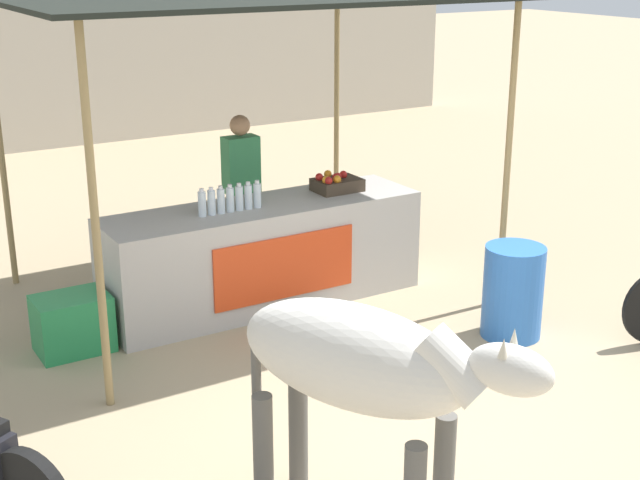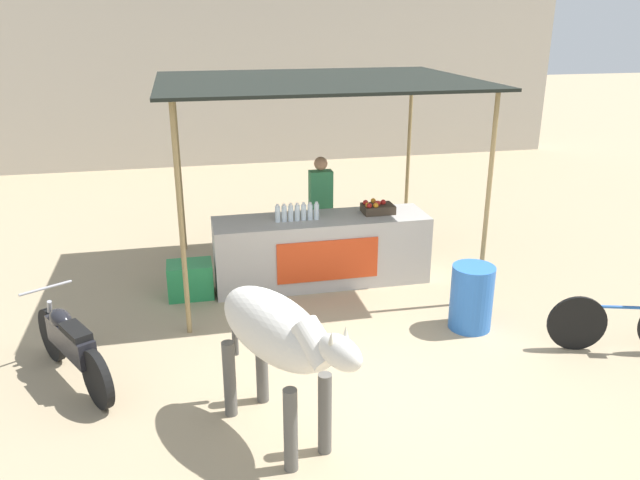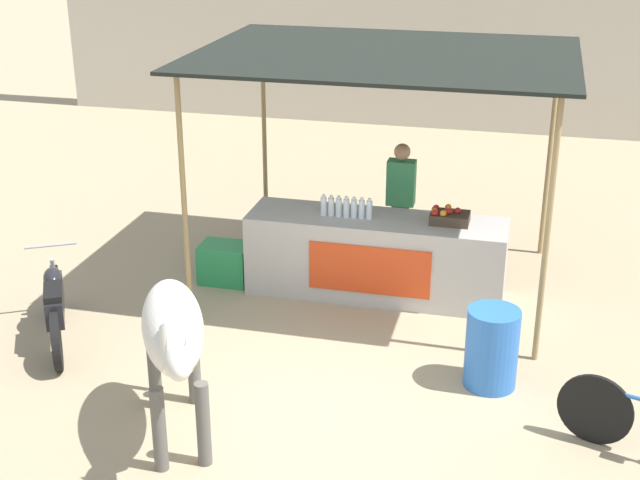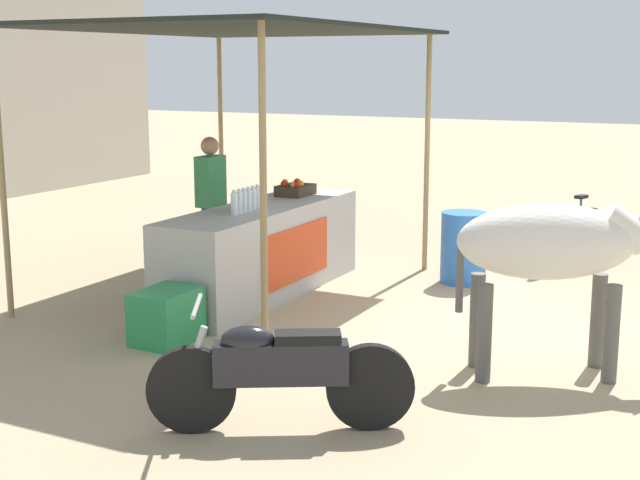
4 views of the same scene
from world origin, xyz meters
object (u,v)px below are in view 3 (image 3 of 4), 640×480
vendor_behind_counter (400,207)px  cow (173,334)px  stall_counter (376,256)px  fruit_crate (449,217)px  water_barrel (492,348)px  cooler_box (225,263)px  motorcycle_parked (55,303)px

vendor_behind_counter → cow: (-1.28, -4.07, 0.18)m
stall_counter → cow: (-1.13, -3.31, 0.55)m
stall_counter → fruit_crate: (0.82, 0.05, 0.55)m
water_barrel → cow: size_ratio=0.45×
stall_counter → fruit_crate: size_ratio=6.82×
cooler_box → cow: 3.39m
cow → motorcycle_parked: cow is taller
cooler_box → fruit_crate: bearing=3.2°
fruit_crate → water_barrel: (0.65, -1.80, -0.63)m
vendor_behind_counter → cooler_box: size_ratio=2.75×
water_barrel → motorcycle_parked: (-4.55, -0.19, 0.03)m
motorcycle_parked → water_barrel: bearing=2.4°
fruit_crate → motorcycle_parked: fruit_crate is taller
vendor_behind_counter → motorcycle_parked: 4.24m
stall_counter → fruit_crate: 0.99m
fruit_crate → cooler_box: fruit_crate is taller
stall_counter → water_barrel: stall_counter is taller
water_barrel → motorcycle_parked: size_ratio=0.50×
cow → cooler_box: bearing=102.5°
fruit_crate → water_barrel: fruit_crate is taller
fruit_crate → cooler_box: bearing=-176.8°
fruit_crate → motorcycle_parked: 4.43m
cooler_box → water_barrel: size_ratio=0.75×
fruit_crate → cow: bearing=-120.1°
stall_counter → water_barrel: 2.29m
stall_counter → cow: cow is taller
cooler_box → vendor_behind_counter: bearing=23.0°
stall_counter → cooler_box: bearing=-177.0°
stall_counter → vendor_behind_counter: 0.85m
stall_counter → vendor_behind_counter: size_ratio=1.82×
fruit_crate → vendor_behind_counter: bearing=133.4°
fruit_crate → water_barrel: 2.02m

